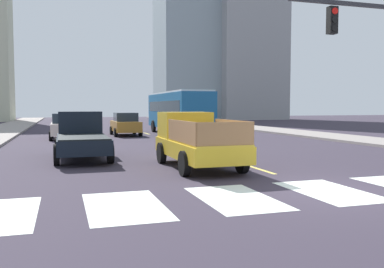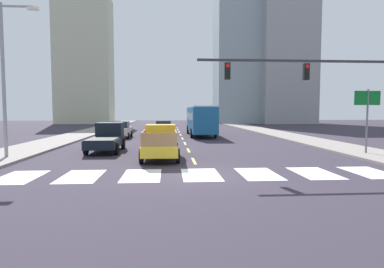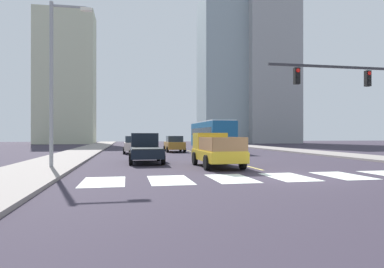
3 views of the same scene
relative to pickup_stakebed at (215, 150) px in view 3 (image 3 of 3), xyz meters
name	(u,v)px [view 3 (image 3 of 3)]	position (x,y,z in m)	size (l,w,h in m)	color
ground_plane	(289,177)	(1.92, -5.33, -0.94)	(160.00, 160.00, 0.00)	#322B38
sidewalk_right	(310,152)	(13.49, 12.67, -0.86)	(3.81, 110.00, 0.15)	gray
sidewalk_left	(75,154)	(-9.66, 12.67, -0.86)	(3.81, 110.00, 0.15)	gray
crosswalk_stripe_0	(103,182)	(-5.95, -5.33, -0.93)	(1.67, 3.00, 0.01)	silver
crosswalk_stripe_1	(170,180)	(-3.32, -5.33, -0.93)	(1.67, 3.00, 0.01)	silver
crosswalk_stripe_2	(231,178)	(-0.70, -5.33, -0.93)	(1.67, 3.00, 0.01)	silver
crosswalk_stripe_3	(289,177)	(1.92, -5.33, -0.93)	(1.67, 3.00, 0.01)	silver
crosswalk_stripe_4	(342,176)	(4.54, -5.33, -0.93)	(1.67, 3.00, 0.01)	silver
lane_dash_0	(255,168)	(1.92, -1.33, -0.93)	(0.16, 2.40, 0.01)	#E1C955
lane_dash_1	(228,161)	(1.92, 3.67, -0.93)	(0.16, 2.40, 0.01)	#E1C955
lane_dash_2	(211,157)	(1.92, 8.67, -0.93)	(0.16, 2.40, 0.01)	#E1C955
lane_dash_3	(198,153)	(1.92, 13.67, -0.93)	(0.16, 2.40, 0.01)	#E1C955
lane_dash_4	(189,151)	(1.92, 18.67, -0.93)	(0.16, 2.40, 0.01)	#E1C955
lane_dash_5	(182,149)	(1.92, 23.67, -0.93)	(0.16, 2.40, 0.01)	#E1C955
lane_dash_6	(177,148)	(1.92, 28.67, -0.93)	(0.16, 2.40, 0.01)	#E1C955
lane_dash_7	(172,146)	(1.92, 33.67, -0.93)	(0.16, 2.40, 0.01)	#E1C955
pickup_stakebed	(215,150)	(0.00, 0.00, 0.00)	(2.18, 5.20, 1.96)	gold
pickup_dark	(145,149)	(-3.83, 3.74, -0.02)	(2.18, 5.20, 1.96)	black
city_bus	(211,134)	(4.12, 17.10, 1.02)	(2.72, 10.80, 3.32)	#195789
sedan_near_right	(134,145)	(-4.41, 14.75, -0.08)	(2.02, 4.40, 1.72)	beige
sedan_mid	(174,144)	(-0.04, 16.97, -0.08)	(2.02, 4.40, 1.72)	#A76F24
streetlight_left	(55,77)	(-8.86, 0.15, 4.03)	(2.20, 0.28, 9.00)	gray
tower_tall_centre	(269,72)	(26.02, 51.47, 14.97)	(11.41, 9.80, 31.81)	#939497
block_mid_left	(222,71)	(15.90, 53.65, 15.27)	(9.72, 9.84, 32.41)	#8B9BA1
block_mid_right	(66,78)	(-17.37, 53.28, 12.46)	(11.41, 7.38, 26.79)	beige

